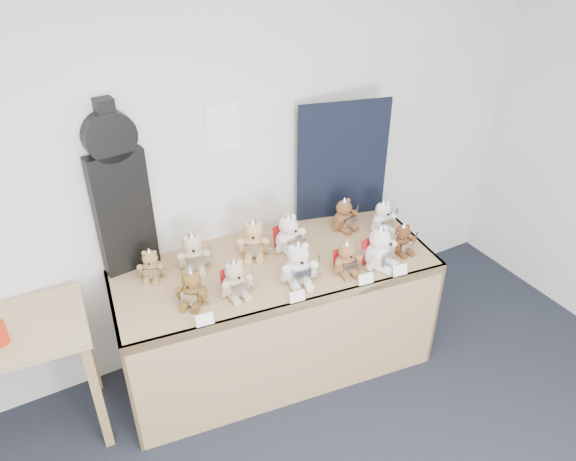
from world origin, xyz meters
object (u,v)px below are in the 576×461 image
teddy_back_centre_left (253,240)px  teddy_front_end (403,240)px  teddy_front_left (235,280)px  teddy_back_right (344,216)px  teddy_front_right (346,259)px  teddy_back_centre_right (289,235)px  guitar_case (120,191)px  display_table (278,293)px  teddy_back_end (383,217)px  teddy_front_far_right (380,249)px  teddy_back_far_left (151,265)px  teddy_front_far_left (192,289)px  teddy_front_centre (298,265)px  teddy_back_left (193,253)px

teddy_back_centre_left → teddy_front_end: bearing=-1.3°
teddy_front_left → teddy_back_right: size_ratio=1.05×
teddy_front_end → teddy_front_right: bearing=-176.0°
teddy_front_left → teddy_back_centre_right: size_ratio=0.92×
guitar_case → teddy_front_right: bearing=-38.2°
teddy_front_left → teddy_back_centre_left: teddy_back_centre_left is taller
display_table → teddy_back_end: (0.82, 0.07, 0.27)m
teddy_front_far_right → teddy_back_centre_right: 0.57m
guitar_case → teddy_front_far_right: guitar_case is taller
teddy_front_far_right → teddy_back_far_left: teddy_front_far_right is taller
teddy_back_centre_left → teddy_back_end: (0.88, -0.15, -0.02)m
teddy_back_centre_left → teddy_front_far_left: bearing=-127.0°
teddy_front_right → teddy_back_centre_right: 0.41m
teddy_back_centre_right → teddy_back_right: size_ratio=1.14×
teddy_back_far_left → teddy_front_centre: bearing=-7.1°
guitar_case → teddy_back_right: 1.44m
teddy_back_far_left → teddy_front_left: bearing=-22.0°
teddy_back_right → teddy_back_end: teddy_back_right is taller
guitar_case → teddy_back_centre_right: (0.91, -0.31, -0.40)m
teddy_front_far_right → teddy_back_centre_right: size_ratio=1.08×
teddy_back_centre_right → teddy_back_right: teddy_back_centre_right is taller
teddy_front_right → teddy_back_end: (0.48, 0.28, -0.00)m
teddy_front_far_right → teddy_back_right: bearing=62.4°
teddy_front_far_left → display_table: bearing=42.3°
teddy_back_centre_left → teddy_back_centre_right: size_ratio=0.98×
display_table → teddy_front_right: 0.49m
display_table → teddy_front_far_right: size_ratio=6.72×
teddy_front_right → teddy_back_centre_left: (-0.40, 0.43, 0.01)m
teddy_back_right → teddy_front_right: bearing=-135.0°
teddy_front_far_right → teddy_front_end: (0.22, 0.05, -0.03)m
teddy_front_far_right → teddy_back_far_left: 1.36m
guitar_case → teddy_back_end: size_ratio=4.48×
teddy_front_left → teddy_front_far_left: bearing=168.2°
teddy_front_right → teddy_front_end: 0.43m
display_table → teddy_front_right: teddy_front_right is taller
display_table → guitar_case: bearing=155.4°
teddy_back_end → teddy_front_right: bearing=-147.7°
teddy_front_centre → teddy_front_left: bearing=-178.2°
display_table → teddy_front_right: (0.34, -0.21, 0.27)m
teddy_front_end → teddy_back_centre_left: 0.93m
guitar_case → teddy_front_far_left: 0.68m
teddy_front_far_left → teddy_front_left: (0.24, -0.05, 0.00)m
guitar_case → teddy_back_end: 1.68m
teddy_back_right → teddy_back_left: bearing=163.9°
guitar_case → teddy_front_right: (1.09, -0.69, -0.42)m
teddy_front_centre → teddy_back_centre_left: 0.39m
teddy_back_centre_right → teddy_front_right: bearing=-76.2°
teddy_front_far_right → teddy_front_right: bearing=148.6°
display_table → teddy_back_end: bearing=12.2°
guitar_case → teddy_front_far_right: size_ratio=3.45×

